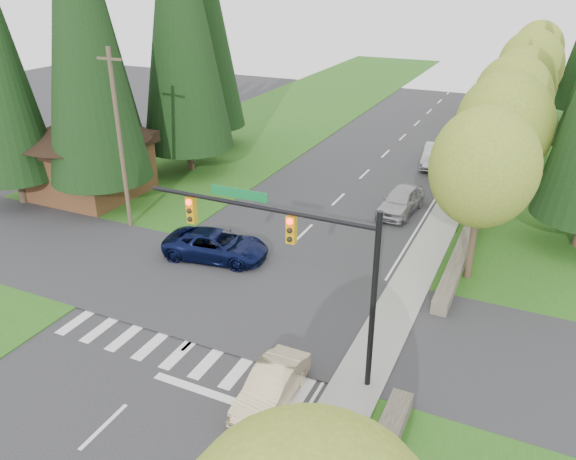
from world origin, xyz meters
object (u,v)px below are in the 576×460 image
Objects in this scene: sedan_champagne at (271,386)px; parked_car_c at (435,156)px; parked_car_e at (478,106)px; parked_car_b at (449,168)px; suv_navy at (216,245)px; parked_car_a at (401,201)px; parked_car_d at (461,140)px.

parked_car_c is (-0.23, 28.21, 0.15)m from sedan_champagne.
sedan_champagne is 0.72× the size of parked_car_e.
parked_car_e is at bearing 93.93° from parked_car_b.
parked_car_b is at bearing -59.76° from parked_car_c.
suv_navy is 1.15× the size of parked_car_a.
parked_car_a is at bearing -44.22° from suv_navy.
parked_car_b is at bearing -33.87° from suv_navy.
parked_car_d is at bearing 74.01° from parked_car_c.
sedan_champagne reaches higher than parked_car_b.
parked_car_e is at bearing 89.36° from sedan_champagne.
sedan_champagne is 0.72× the size of suv_navy.
parked_car_e is at bearing 94.12° from parked_car_a.
parked_car_b is at bearing -84.82° from parked_car_e.
sedan_champagne is 33.61m from parked_car_d.
suv_navy is at bearing 131.06° from sedan_champagne.
parked_car_b is at bearing 87.19° from sedan_champagne.
parked_car_a reaches higher than parked_car_c.
suv_navy is 21.16m from parked_car_c.
suv_navy is (-7.26, 8.26, 0.10)m from sedan_champagne.
suv_navy is 12.12m from parked_car_a.
parked_car_b is 7.35m from parked_car_d.
parked_car_e is (-0.86, 20.95, 0.15)m from parked_car_b.
sedan_champagne is 18.14m from parked_car_a.
parked_car_a is at bearing -98.12° from parked_car_d.
parked_car_c is at bearing -28.18° from suv_navy.
parked_car_c is at bearing 127.21° from parked_car_b.
suv_navy is 19.88m from parked_car_b.
parked_car_b is (1.40, 8.13, -0.16)m from parked_car_a.
parked_car_c is (-1.40, 1.95, 0.16)m from parked_car_b.
parked_car_d is (0.78, 33.60, 0.09)m from sedan_champagne.
sedan_champagne is at bearing -84.09° from parked_car_a.
parked_car_c is 1.12× the size of parked_car_d.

